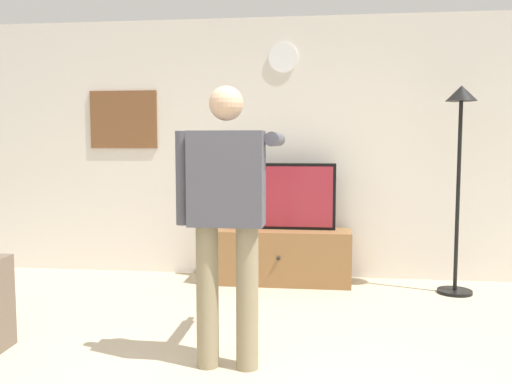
{
  "coord_description": "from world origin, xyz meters",
  "views": [
    {
      "loc": [
        0.51,
        -2.72,
        1.41
      ],
      "look_at": [
        0.03,
        1.2,
        1.05
      ],
      "focal_mm": 37.74,
      "sensor_mm": 36.0,
      "label": 1
    }
  ],
  "objects_px": {
    "framed_picture": "(124,120)",
    "floor_lamp": "(460,146)",
    "wall_clock": "(283,58)",
    "television": "(281,196)",
    "person_standing_nearer_lamp": "(227,208)",
    "tv_stand": "(280,256)"
  },
  "relations": [
    {
      "from": "framed_picture",
      "to": "television",
      "type": "bearing_deg",
      "value": -8.24
    },
    {
      "from": "framed_picture",
      "to": "person_standing_nearer_lamp",
      "type": "height_order",
      "value": "framed_picture"
    },
    {
      "from": "floor_lamp",
      "to": "person_standing_nearer_lamp",
      "type": "xyz_separation_m",
      "value": [
        -1.84,
        -1.9,
        -0.37
      ]
    },
    {
      "from": "television",
      "to": "wall_clock",
      "type": "distance_m",
      "value": 1.43
    },
    {
      "from": "tv_stand",
      "to": "floor_lamp",
      "type": "relative_size",
      "value": 0.73
    },
    {
      "from": "tv_stand",
      "to": "television",
      "type": "bearing_deg",
      "value": 90.0
    },
    {
      "from": "framed_picture",
      "to": "wall_clock",
      "type": "bearing_deg",
      "value": -0.17
    },
    {
      "from": "floor_lamp",
      "to": "person_standing_nearer_lamp",
      "type": "relative_size",
      "value": 1.1
    },
    {
      "from": "person_standing_nearer_lamp",
      "to": "tv_stand",
      "type": "bearing_deg",
      "value": 85.26
    },
    {
      "from": "framed_picture",
      "to": "floor_lamp",
      "type": "bearing_deg",
      "value": -7.93
    },
    {
      "from": "framed_picture",
      "to": "person_standing_nearer_lamp",
      "type": "bearing_deg",
      "value": -56.92
    },
    {
      "from": "television",
      "to": "tv_stand",
      "type": "bearing_deg",
      "value": -90.0
    },
    {
      "from": "television",
      "to": "person_standing_nearer_lamp",
      "type": "relative_size",
      "value": 0.63
    },
    {
      "from": "wall_clock",
      "to": "framed_picture",
      "type": "bearing_deg",
      "value": 179.83
    },
    {
      "from": "wall_clock",
      "to": "framed_picture",
      "type": "distance_m",
      "value": 1.83
    },
    {
      "from": "person_standing_nearer_lamp",
      "to": "framed_picture",
      "type": "bearing_deg",
      "value": 123.08
    },
    {
      "from": "wall_clock",
      "to": "tv_stand",
      "type": "bearing_deg",
      "value": -90.0
    },
    {
      "from": "framed_picture",
      "to": "tv_stand",
      "type": "bearing_deg",
      "value": -9.75
    },
    {
      "from": "television",
      "to": "wall_clock",
      "type": "relative_size",
      "value": 3.66
    },
    {
      "from": "television",
      "to": "person_standing_nearer_lamp",
      "type": "height_order",
      "value": "person_standing_nearer_lamp"
    },
    {
      "from": "television",
      "to": "floor_lamp",
      "type": "relative_size",
      "value": 0.57
    },
    {
      "from": "framed_picture",
      "to": "floor_lamp",
      "type": "relative_size",
      "value": 0.38
    }
  ]
}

